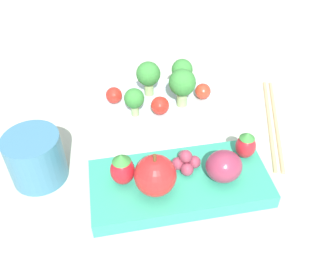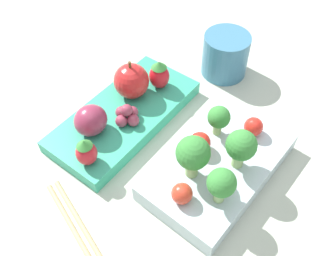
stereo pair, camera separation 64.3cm
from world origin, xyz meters
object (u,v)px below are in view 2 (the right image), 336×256
object	(u,v)px
cherry_tomato_0	(253,127)
grape_cluster	(127,115)
broccoli_floret_2	(241,146)
apple	(131,81)
broccoli_floret_0	(219,118)
strawberry_0	(159,75)
broccoli_floret_3	(221,184)
bento_box_savoury	(219,166)
strawberry_1	(86,152)
cherry_tomato_2	(200,143)
bento_box_fruit	(123,117)
plum	(91,120)
drinking_cup	(225,55)
cherry_tomato_1	(182,194)
chopsticks_pair	(92,252)
broccoli_floret_1	(193,154)

from	to	relation	value
cherry_tomato_0	grape_cluster	size ratio (longest dim) A/B	0.63
broccoli_floret_2	grape_cluster	distance (m)	0.16
grape_cluster	apple	bearing A→B (deg)	-143.47
broccoli_floret_0	strawberry_0	world-z (taller)	broccoli_floret_0
broccoli_floret_2	broccoli_floret_3	world-z (taller)	broccoli_floret_2
bento_box_savoury	strawberry_1	world-z (taller)	strawberry_1
cherry_tomato_0	cherry_tomato_2	size ratio (longest dim) A/B	0.92
bento_box_fruit	plum	distance (m)	0.06
broccoli_floret_3	drinking_cup	distance (m)	0.25
broccoli_floret_3	strawberry_0	distance (m)	0.20
bento_box_savoury	cherry_tomato_2	xyz separation A→B (m)	(0.00, -0.03, 0.03)
cherry_tomato_1	grape_cluster	xyz separation A→B (m)	(-0.05, -0.13, -0.01)
plum	grape_cluster	size ratio (longest dim) A/B	1.14
cherry_tomato_2	cherry_tomato_1	bearing A→B (deg)	21.96
broccoli_floret_2	chopsticks_pair	distance (m)	0.20
bento_box_fruit	drinking_cup	distance (m)	0.19
bento_box_fruit	cherry_tomato_2	bearing A→B (deg)	96.58
broccoli_floret_1	chopsticks_pair	world-z (taller)	broccoli_floret_1
cherry_tomato_2	drinking_cup	xyz separation A→B (m)	(-0.17, -0.08, -0.01)
broccoli_floret_0	broccoli_floret_1	distance (m)	0.07
bento_box_savoury	cherry_tomato_2	bearing A→B (deg)	-83.54
broccoli_floret_0	cherry_tomato_1	world-z (taller)	broccoli_floret_0
apple	cherry_tomato_0	bearing A→B (deg)	104.23
broccoli_floret_0	strawberry_0	size ratio (longest dim) A/B	0.97
broccoli_floret_3	strawberry_1	bearing A→B (deg)	-69.48
cherry_tomato_2	strawberry_1	bearing A→B (deg)	-43.80
cherry_tomato_1	strawberry_1	distance (m)	0.13
cherry_tomato_2	broccoli_floret_1	bearing A→B (deg)	23.03
bento_box_fruit	grape_cluster	bearing A→B (deg)	71.47
bento_box_fruit	drinking_cup	world-z (taller)	drinking_cup
drinking_cup	grape_cluster	bearing A→B (deg)	-8.89
cherry_tomato_1	chopsticks_pair	world-z (taller)	cherry_tomato_1
apple	strawberry_0	bearing A→B (deg)	153.86
broccoli_floret_2	strawberry_0	distance (m)	0.17
cherry_tomato_0	drinking_cup	size ratio (longest dim) A/B	0.35
bento_box_savoury	cherry_tomato_1	size ratio (longest dim) A/B	8.12
broccoli_floret_3	drinking_cup	bearing A→B (deg)	-146.84
broccoli_floret_1	grape_cluster	world-z (taller)	broccoli_floret_1
chopsticks_pair	cherry_tomato_0	bearing A→B (deg)	168.12
cherry_tomato_2	apple	size ratio (longest dim) A/B	0.45
cherry_tomato_1	plum	size ratio (longest dim) A/B	0.54
grape_cluster	plum	bearing A→B (deg)	-28.05
bento_box_savoury	plum	bearing A→B (deg)	-67.50
apple	strawberry_1	xyz separation A→B (m)	(0.12, 0.04, -0.01)
broccoli_floret_0	plum	size ratio (longest dim) A/B	0.99
cherry_tomato_1	strawberry_0	xyz separation A→B (m)	(-0.13, -0.15, 0.00)
bento_box_savoury	bento_box_fruit	world-z (taller)	bento_box_savoury
cherry_tomato_0	chopsticks_pair	size ratio (longest dim) A/B	0.12
bento_box_savoury	broccoli_floret_2	bearing A→B (deg)	113.06
bento_box_savoury	plum	xyz separation A→B (m)	(0.07, -0.16, 0.03)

